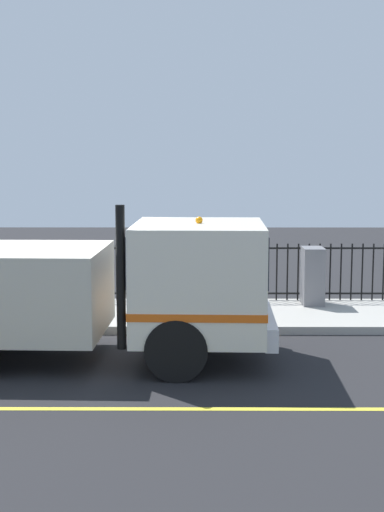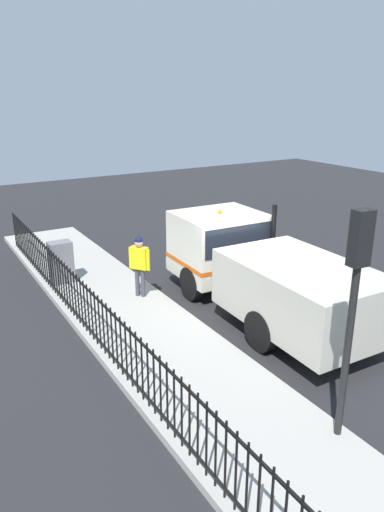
{
  "view_description": "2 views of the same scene",
  "coord_description": "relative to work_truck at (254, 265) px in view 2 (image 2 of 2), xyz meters",
  "views": [
    {
      "loc": [
        -12.04,
        -1.88,
        3.37
      ],
      "look_at": [
        0.48,
        -1.84,
        1.65
      ],
      "focal_mm": 50.63,
      "sensor_mm": 36.0,
      "label": 1
    },
    {
      "loc": [
        7.15,
        8.98,
        5.59
      ],
      "look_at": [
        1.09,
        -1.09,
        1.53
      ],
      "focal_mm": 33.52,
      "sensor_mm": 36.0,
      "label": 2
    }
  ],
  "objects": [
    {
      "name": "sidewalk_slab",
      "position": [
        3.1,
        0.22,
        -1.22
      ],
      "size": [
        2.78,
        20.71,
        0.16
      ],
      "primitive_type": "cube",
      "color": "#A3A099",
      "rests_on": "ground"
    },
    {
      "name": "traffic_cone",
      "position": [
        -1.74,
        1.79,
        -0.99
      ],
      "size": [
        0.44,
        0.44,
        0.63
      ],
      "primitive_type": "cone",
      "color": "orange",
      "rests_on": "ground"
    },
    {
      "name": "work_truck",
      "position": [
        0.0,
        0.0,
        0.0
      ],
      "size": [
        2.61,
        6.8,
        2.67
      ],
      "rotation": [
        0.0,
        0.0,
        3.11
      ],
      "color": "silver",
      "rests_on": "ground"
    },
    {
      "name": "utility_cabinet",
      "position": [
        3.89,
        -4.26,
        -0.51
      ],
      "size": [
        0.66,
        0.46,
        1.26
      ],
      "primitive_type": "cube",
      "color": "slate",
      "rests_on": "sidewalk_slab"
    },
    {
      "name": "ground_plane",
      "position": [
        0.3,
        0.22,
        -1.3
      ],
      "size": [
        45.57,
        45.57,
        0.0
      ],
      "primitive_type": "plane",
      "color": "#232326",
      "rests_on": "ground"
    },
    {
      "name": "lane_marking",
      "position": [
        -2.39,
        0.22,
        -1.3
      ],
      "size": [
        0.12,
        18.64,
        0.01
      ],
      "primitive_type": "cube",
      "color": "yellow",
      "rests_on": "ground"
    },
    {
      "name": "iron_fence",
      "position": [
        4.33,
        0.22,
        -0.49
      ],
      "size": [
        0.04,
        17.64,
        1.29
      ],
      "color": "black",
      "rests_on": "sidewalk_slab"
    },
    {
      "name": "worker_standing",
      "position": [
        2.33,
        -2.09,
        -0.08
      ],
      "size": [
        0.47,
        0.53,
        1.74
      ],
      "rotation": [
        0.0,
        0.0,
        2.2
      ],
      "color": "yellow",
      "rests_on": "sidewalk_slab"
    },
    {
      "name": "traffic_light_near",
      "position": [
        1.94,
        4.8,
        1.6
      ],
      "size": [
        0.32,
        0.24,
        3.84
      ],
      "rotation": [
        0.0,
        0.0,
        3.05
      ],
      "color": "black",
      "rests_on": "sidewalk_slab"
    }
  ]
}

